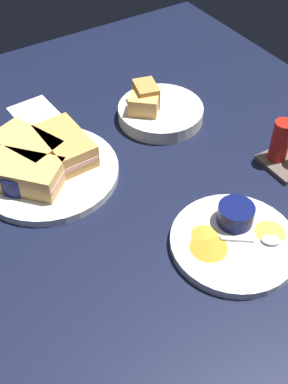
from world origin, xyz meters
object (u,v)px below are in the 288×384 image
plate_chips_companion (234,243)px  sandwich_half_extra (26,174)px  ramekin_dark_sauce (19,176)px  sandwich_half_far (27,149)px  ramekin_light_gravy (236,214)px  spoon_by_gravy_ramekin (263,240)px  condiment_caddy (287,150)px  sandwich_half_near (65,145)px  spoon_by_dark_ramekin (48,169)px  plate_sandwich_main (48,172)px  bread_basket_rear (158,110)px

plate_chips_companion → sandwich_half_extra: bearing=-142.4°
ramekin_dark_sauce → sandwich_half_far: bearing=144.8°
sandwich_half_far → ramekin_light_gravy: sandwich_half_far is taller
sandwich_half_far → sandwich_half_extra: 7.24cm
sandwich_half_far → spoon_by_gravy_ramekin: 46.84cm
sandwich_half_extra → condiment_caddy: 49.60cm
sandwich_half_near → sandwich_half_extra: same height
sandwich_half_near → sandwich_half_extra: size_ratio=0.92×
sandwich_half_far → ramekin_light_gravy: size_ratio=2.40×
spoon_by_dark_ramekin → condiment_caddy: 45.96cm
sandwich_half_far → condiment_caddy: 49.94cm
plate_sandwich_main → bread_basket_rear: bread_basket_rear is taller
sandwich_half_far → condiment_caddy: condiment_caddy is taller
sandwich_half_extra → plate_chips_companion: (30.68, 23.66, -3.20)cm
sandwich_half_extra → ramekin_dark_sauce: 1.33cm
sandwich_half_near → spoon_by_dark_ramekin: 5.75cm
condiment_caddy → plate_sandwich_main: bearing=-118.0°
plate_sandwich_main → sandwich_half_near: size_ratio=2.00×
sandwich_half_near → ramekin_dark_sauce: 11.15cm
sandwich_half_extra → ramekin_dark_sauce: bearing=-117.5°
plate_sandwich_main → spoon_by_gravy_ramekin: bearing=32.7°
sandwich_half_far → sandwich_half_near: bearing=65.0°
sandwich_half_far → bread_basket_rear: bearing=88.4°
plate_chips_companion → spoon_by_dark_ramekin: bearing=-149.4°
ramekin_light_gravy → ramekin_dark_sauce: bearing=-135.6°
ramekin_dark_sauce → plate_sandwich_main: bearing=101.0°
sandwich_half_far → spoon_by_gravy_ramekin: sandwich_half_far is taller
plate_sandwich_main → bread_basket_rear: 27.97cm
sandwich_half_near → condiment_caddy: size_ratio=1.42×
sandwich_half_near → bread_basket_rear: bearing=95.7°
plate_sandwich_main → spoon_by_dark_ramekin: size_ratio=2.70×
sandwich_half_near → sandwich_half_far: (-3.06, -6.56, 0.00)cm
sandwich_half_near → spoon_by_dark_ramekin: (2.15, -4.93, -2.04)cm
bread_basket_rear → condiment_caddy: 28.74cm
sandwich_half_extra → ramekin_light_gravy: bearing=43.8°
sandwich_half_extra → ramekin_dark_sauce: sandwich_half_extra is taller
sandwich_half_far → plate_chips_companion: size_ratio=0.70×
spoon_by_dark_ramekin → spoon_by_gravy_ramekin: (34.77, 22.70, 0.00)cm
ramekin_light_gravy → sandwich_half_near: bearing=-151.7°
sandwich_half_extra → plate_chips_companion: sandwich_half_extra is taller
plate_chips_companion → sandwich_half_near: bearing=-157.7°
plate_sandwich_main → sandwich_half_near: (-1.75, 4.81, 3.20)cm
sandwich_half_extra → spoon_by_dark_ramekin: (-1.35, 4.69, -2.04)cm
sandwich_half_far → spoon_by_dark_ramekin: size_ratio=1.50×
sandwich_half_extra → plate_chips_companion: size_ratio=0.69×
sandwich_half_far → ramekin_light_gravy: (34.05, 23.25, -0.53)cm
plate_sandwich_main → condiment_caddy: condiment_caddy is taller
condiment_caddy → spoon_by_dark_ramekin: bearing=-117.5°
sandwich_half_far → spoon_by_dark_ramekin: 5.83cm
ramekin_dark_sauce → spoon_by_gravy_ramekin: bearing=40.0°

